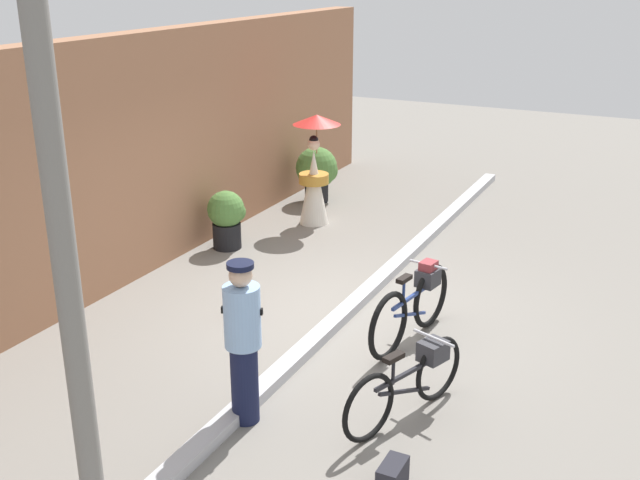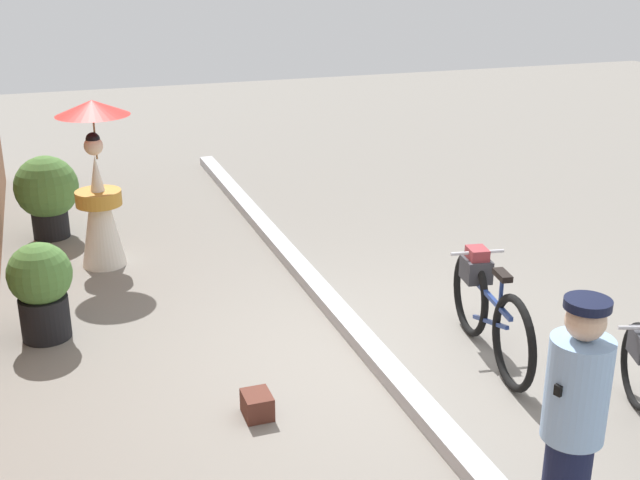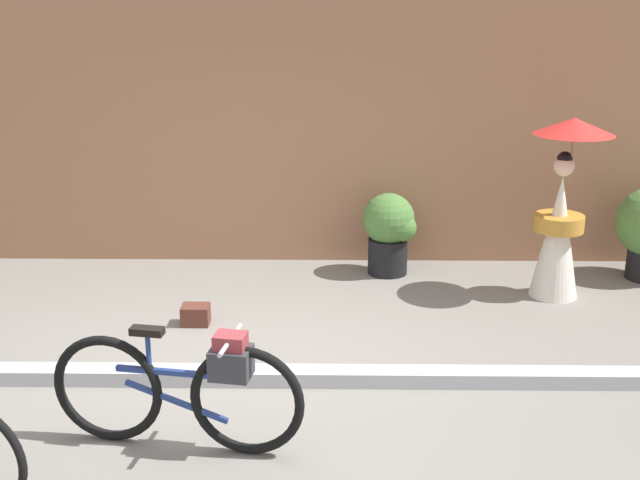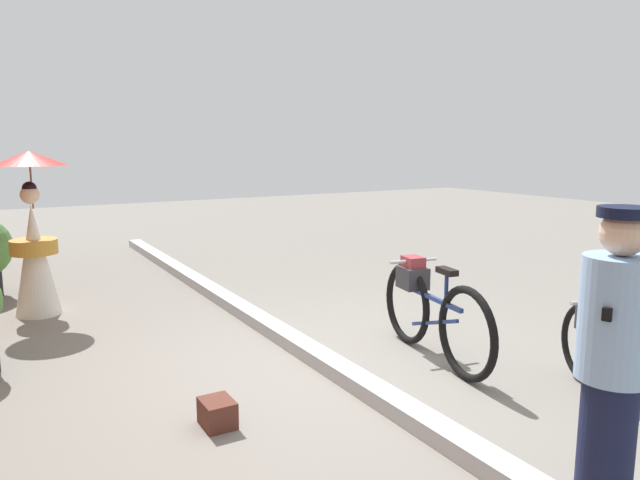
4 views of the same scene
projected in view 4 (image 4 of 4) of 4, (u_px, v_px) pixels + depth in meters
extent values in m
plane|color=gray|center=(329.00, 370.00, 4.97)|extent=(30.00, 30.00, 0.00)
cube|color=#B2B2B7|center=(329.00, 363.00, 4.96)|extent=(14.00, 0.20, 0.12)
torus|color=black|center=(587.00, 345.00, 4.62)|extent=(0.64, 0.27, 0.67)
cube|color=black|center=(634.00, 349.00, 4.11)|extent=(0.81, 0.32, 0.04)
cube|color=black|center=(632.00, 374.00, 4.14)|extent=(0.71, 0.28, 0.27)
cylinder|color=silver|center=(599.00, 302.00, 4.46)|extent=(0.19, 0.46, 0.03)
cube|color=#333338|center=(598.00, 319.00, 4.48)|extent=(0.32, 0.29, 0.20)
torus|color=black|center=(407.00, 303.00, 5.61)|extent=(0.77, 0.19, 0.77)
torus|color=black|center=(467.00, 334.00, 4.71)|extent=(0.77, 0.19, 0.77)
cube|color=navy|center=(435.00, 299.00, 5.13)|extent=(0.81, 0.17, 0.04)
cube|color=navy|center=(434.00, 323.00, 5.17)|extent=(0.71, 0.15, 0.26)
cylinder|color=navy|center=(446.00, 290.00, 4.95)|extent=(0.03, 0.03, 0.32)
cube|color=black|center=(447.00, 271.00, 4.93)|extent=(0.23, 0.12, 0.05)
cylinder|color=silver|center=(413.00, 261.00, 5.45)|extent=(0.11, 0.48, 0.03)
cube|color=#333338|center=(413.00, 278.00, 5.47)|extent=(0.29, 0.26, 0.20)
cube|color=maroon|center=(413.00, 264.00, 5.45)|extent=(0.22, 0.19, 0.14)
cylinder|color=#141938|center=(605.00, 455.00, 2.86)|extent=(0.26, 0.26, 0.79)
cylinder|color=#8CB2E0|center=(617.00, 318.00, 2.75)|extent=(0.34, 0.34, 0.59)
sphere|color=#D8B293|center=(624.00, 233.00, 2.69)|extent=(0.21, 0.21, 0.21)
cylinder|color=black|center=(626.00, 212.00, 2.67)|extent=(0.25, 0.25, 0.05)
cube|color=black|center=(618.00, 306.00, 2.74)|extent=(0.16, 0.37, 0.06)
cone|color=silver|center=(35.00, 260.00, 6.49)|extent=(0.48, 0.48, 1.24)
cylinder|color=#C1842D|center=(34.00, 247.00, 6.47)|extent=(0.49, 0.49, 0.16)
sphere|color=beige|center=(30.00, 195.00, 6.38)|extent=(0.20, 0.20, 0.20)
sphere|color=black|center=(29.00, 188.00, 6.37)|extent=(0.15, 0.15, 0.15)
cylinder|color=olive|center=(31.00, 184.00, 6.42)|extent=(0.02, 0.02, 0.55)
cone|color=red|center=(29.00, 158.00, 6.37)|extent=(0.77, 0.77, 0.16)
cube|color=#592D23|center=(217.00, 413.00, 3.98)|extent=(0.25, 0.21, 0.18)
cube|color=#47241C|center=(226.00, 405.00, 4.00)|extent=(0.22, 0.07, 0.07)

